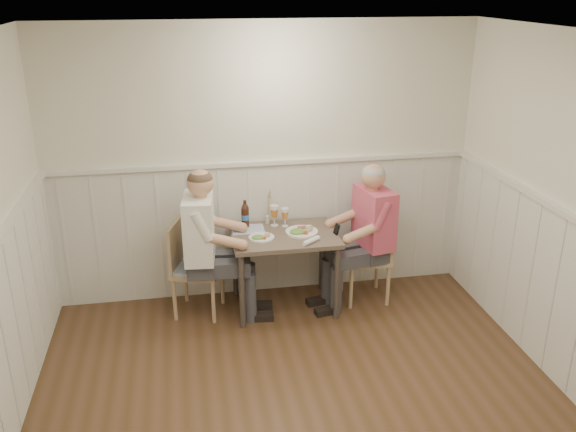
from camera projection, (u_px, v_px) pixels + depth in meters
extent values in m
cube|color=silver|center=(264.00, 164.00, 5.70)|extent=(4.00, 0.04, 2.60)
cube|color=white|center=(321.00, 45.00, 3.17)|extent=(4.00, 4.50, 0.02)
cube|color=silver|center=(265.00, 229.00, 5.92)|extent=(3.98, 0.03, 1.30)
cube|color=silver|center=(264.00, 163.00, 5.67)|extent=(3.98, 0.06, 0.04)
cube|color=#534B40|center=(284.00, 236.00, 5.55)|extent=(0.96, 0.70, 0.04)
cylinder|color=#3F3833|center=(242.00, 292.00, 5.34)|extent=(0.05, 0.05, 0.71)
cylinder|color=#3F3833|center=(235.00, 263.00, 5.89)|extent=(0.05, 0.05, 0.71)
cylinder|color=#3F3833|center=(337.00, 284.00, 5.48)|extent=(0.05, 0.05, 0.71)
cylinder|color=#3F3833|center=(322.00, 256.00, 6.04)|extent=(0.05, 0.05, 0.71)
cube|color=tan|center=(365.00, 258.00, 5.82)|extent=(0.43, 0.43, 0.04)
cube|color=#657BB5|center=(366.00, 254.00, 5.81)|extent=(0.39, 0.39, 0.03)
cube|color=tan|center=(386.00, 233.00, 5.76)|extent=(0.04, 0.42, 0.44)
cylinder|color=tan|center=(388.00, 286.00, 5.76)|extent=(0.04, 0.04, 0.41)
cylinder|color=tan|center=(351.00, 289.00, 5.71)|extent=(0.04, 0.04, 0.41)
cylinder|color=tan|center=(377.00, 269.00, 6.10)|extent=(0.04, 0.04, 0.41)
cylinder|color=tan|center=(342.00, 272.00, 6.04)|extent=(0.04, 0.04, 0.41)
cube|color=tan|center=(198.00, 270.00, 5.57)|extent=(0.52, 0.52, 0.04)
cube|color=#657BB5|center=(198.00, 267.00, 5.56)|extent=(0.47, 0.47, 0.03)
cube|color=tan|center=(176.00, 245.00, 5.51)|extent=(0.15, 0.41, 0.44)
cylinder|color=tan|center=(186.00, 282.00, 5.84)|extent=(0.04, 0.04, 0.41)
cylinder|color=tan|center=(222.00, 284.00, 5.80)|extent=(0.04, 0.04, 0.41)
cylinder|color=tan|center=(175.00, 300.00, 5.51)|extent=(0.04, 0.04, 0.41)
cylinder|color=tan|center=(213.00, 302.00, 5.47)|extent=(0.04, 0.04, 0.41)
cube|color=#3F3F47|center=(369.00, 279.00, 5.85)|extent=(0.51, 0.48, 0.46)
cube|color=#3F3F47|center=(351.00, 254.00, 5.68)|extent=(0.49, 0.44, 0.13)
cube|color=#DB4D6C|center=(372.00, 218.00, 5.63)|extent=(0.32, 0.48, 0.56)
sphere|color=tan|center=(374.00, 176.00, 5.48)|extent=(0.22, 0.22, 0.22)
sphere|color=#A5A5A0|center=(375.00, 173.00, 5.47)|extent=(0.21, 0.21, 0.21)
cube|color=black|center=(336.00, 222.00, 5.50)|extent=(0.03, 0.07, 0.13)
cube|color=#3F3F47|center=(205.00, 294.00, 5.56)|extent=(0.50, 0.46, 0.47)
cube|color=#3F3F47|center=(227.00, 263.00, 5.46)|extent=(0.48, 0.42, 0.14)
cube|color=white|center=(201.00, 228.00, 5.32)|extent=(0.30, 0.48, 0.58)
sphere|color=tan|center=(199.00, 183.00, 5.17)|extent=(0.23, 0.23, 0.23)
sphere|color=#4C3828|center=(199.00, 179.00, 5.16)|extent=(0.22, 0.22, 0.22)
cylinder|color=white|center=(302.00, 232.00, 5.56)|extent=(0.30, 0.30, 0.02)
ellipsoid|color=#3F722D|center=(298.00, 230.00, 5.51)|extent=(0.15, 0.12, 0.06)
sphere|color=tan|center=(309.00, 228.00, 5.57)|extent=(0.04, 0.04, 0.04)
cube|color=#94403E|center=(303.00, 227.00, 5.62)|extent=(0.09, 0.06, 0.01)
cylinder|color=white|center=(309.00, 226.00, 5.63)|extent=(0.06, 0.06, 0.03)
cylinder|color=white|center=(261.00, 237.00, 5.45)|extent=(0.23, 0.23, 0.02)
ellipsoid|color=#3F722D|center=(258.00, 236.00, 5.41)|extent=(0.11, 0.09, 0.04)
sphere|color=tan|center=(267.00, 234.00, 5.46)|extent=(0.03, 0.03, 0.03)
cylinder|color=silver|center=(285.00, 226.00, 5.71)|extent=(0.06, 0.06, 0.01)
cylinder|color=silver|center=(285.00, 222.00, 5.70)|extent=(0.01, 0.01, 0.08)
cone|color=orange|center=(285.00, 215.00, 5.67)|extent=(0.07, 0.07, 0.07)
cylinder|color=silver|center=(285.00, 210.00, 5.66)|extent=(0.07, 0.07, 0.03)
cylinder|color=silver|center=(274.00, 225.00, 5.73)|extent=(0.07, 0.07, 0.01)
cylinder|color=silver|center=(274.00, 221.00, 5.71)|extent=(0.01, 0.01, 0.09)
cone|color=orange|center=(274.00, 213.00, 5.68)|extent=(0.08, 0.08, 0.08)
cylinder|color=silver|center=(274.00, 207.00, 5.66)|extent=(0.08, 0.08, 0.03)
cylinder|color=black|center=(245.00, 218.00, 5.66)|extent=(0.07, 0.07, 0.19)
cone|color=black|center=(245.00, 206.00, 5.62)|extent=(0.07, 0.07, 0.05)
cylinder|color=black|center=(245.00, 202.00, 5.61)|extent=(0.03, 0.03, 0.03)
cylinder|color=#2B67AE|center=(245.00, 217.00, 5.66)|extent=(0.07, 0.07, 0.05)
cylinder|color=white|center=(311.00, 241.00, 5.34)|extent=(0.18, 0.15, 0.04)
cylinder|color=silver|center=(268.00, 220.00, 5.77)|extent=(0.04, 0.04, 0.07)
cylinder|color=tan|center=(267.00, 207.00, 5.73)|extent=(0.02, 0.02, 0.24)
cone|color=tan|center=(267.00, 192.00, 5.67)|extent=(0.03, 0.03, 0.08)
cube|color=#657BB5|center=(248.00, 229.00, 5.64)|extent=(0.31, 0.25, 0.01)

